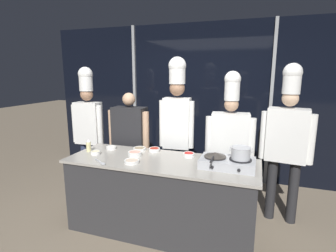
# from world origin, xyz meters

# --- Properties ---
(ground_plane) EXTENTS (24.00, 24.00, 0.00)m
(ground_plane) POSITION_xyz_m (0.00, 0.00, 0.00)
(ground_plane) COLOR #7F705B
(window_wall_back) EXTENTS (5.70, 0.09, 2.70)m
(window_wall_back) POSITION_xyz_m (0.00, 1.89, 1.35)
(window_wall_back) COLOR black
(window_wall_back) RESTS_ON ground_plane
(demo_counter) EXTENTS (2.19, 0.78, 0.88)m
(demo_counter) POSITION_xyz_m (0.00, 0.00, 0.44)
(demo_counter) COLOR #2D2D30
(demo_counter) RESTS_ON ground_plane
(portable_stove) EXTENTS (0.57, 0.36, 0.11)m
(portable_stove) POSITION_xyz_m (0.75, 0.01, 0.93)
(portable_stove) COLOR #B2B5BA
(portable_stove) RESTS_ON demo_counter
(frying_pan) EXTENTS (0.24, 0.41, 0.05)m
(frying_pan) POSITION_xyz_m (0.61, 0.00, 1.01)
(frying_pan) COLOR #38332D
(frying_pan) RESTS_ON portable_stove
(stock_pot) EXTENTS (0.23, 0.20, 0.13)m
(stock_pot) POSITION_xyz_m (0.88, 0.01, 1.05)
(stock_pot) COLOR #B7BABF
(stock_pot) RESTS_ON portable_stove
(squeeze_bottle_oil) EXTENTS (0.06, 0.06, 0.16)m
(squeeze_bottle_oil) POSITION_xyz_m (-0.99, 0.02, 0.96)
(squeeze_bottle_oil) COLOR beige
(squeeze_bottle_oil) RESTS_ON demo_counter
(prep_bowl_bell_pepper) EXTENTS (0.13, 0.13, 0.05)m
(prep_bowl_bell_pepper) POSITION_xyz_m (0.27, 0.22, 0.91)
(prep_bowl_bell_pepper) COLOR white
(prep_bowl_bell_pepper) RESTS_ON demo_counter
(prep_bowl_noodles) EXTENTS (0.12, 0.12, 0.04)m
(prep_bowl_noodles) POSITION_xyz_m (-0.83, -0.06, 0.90)
(prep_bowl_noodles) COLOR white
(prep_bowl_noodles) RESTS_ON demo_counter
(prep_bowl_mushrooms) EXTENTS (0.16, 0.16, 0.04)m
(prep_bowl_mushrooms) POSITION_xyz_m (-0.39, 0.26, 0.90)
(prep_bowl_mushrooms) COLOR white
(prep_bowl_mushrooms) RESTS_ON demo_counter
(prep_bowl_chili_flakes) EXTENTS (0.14, 0.14, 0.05)m
(prep_bowl_chili_flakes) POSITION_xyz_m (-0.19, 0.28, 0.91)
(prep_bowl_chili_flakes) COLOR white
(prep_bowl_chili_flakes) RESTS_ON demo_counter
(prep_bowl_rice) EXTENTS (0.13, 0.13, 0.04)m
(prep_bowl_rice) POSITION_xyz_m (-0.77, 0.20, 0.90)
(prep_bowl_rice) COLOR white
(prep_bowl_rice) RESTS_ON demo_counter
(prep_bowl_shrimp) EXTENTS (0.17, 0.17, 0.06)m
(prep_bowl_shrimp) POSITION_xyz_m (-0.35, 0.04, 0.91)
(prep_bowl_shrimp) COLOR white
(prep_bowl_shrimp) RESTS_ON demo_counter
(prep_bowl_chicken) EXTENTS (0.17, 0.17, 0.04)m
(prep_bowl_chicken) POSITION_xyz_m (-0.27, -0.20, 0.90)
(prep_bowl_chicken) COLOR white
(prep_bowl_chicken) RESTS_ON demo_counter
(serving_spoon_slotted) EXTENTS (0.23, 0.17, 0.02)m
(serving_spoon_slotted) POSITION_xyz_m (-0.58, -0.32, 0.89)
(serving_spoon_slotted) COLOR #B2B5BA
(serving_spoon_slotted) RESTS_ON demo_counter
(chef_head) EXTENTS (0.52, 0.22, 1.95)m
(chef_head) POSITION_xyz_m (-1.43, 0.65, 1.15)
(chef_head) COLOR #2D3856
(chef_head) RESTS_ON ground_plane
(person_guest) EXTENTS (0.63, 0.25, 1.59)m
(person_guest) POSITION_xyz_m (-0.71, 0.62, 0.95)
(person_guest) COLOR #2D3856
(person_guest) RESTS_ON ground_plane
(chef_sous) EXTENTS (0.47, 0.23, 2.07)m
(chef_sous) POSITION_xyz_m (-0.01, 0.65, 1.28)
(chef_sous) COLOR #2D3856
(chef_sous) RESTS_ON ground_plane
(chef_line) EXTENTS (0.62, 0.29, 1.89)m
(chef_line) POSITION_xyz_m (0.70, 0.69, 1.04)
(chef_line) COLOR #2D3856
(chef_line) RESTS_ON ground_plane
(chef_pastry) EXTENTS (0.61, 0.30, 1.97)m
(chef_pastry) POSITION_xyz_m (1.37, 0.70, 1.12)
(chef_pastry) COLOR #232326
(chef_pastry) RESTS_ON ground_plane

